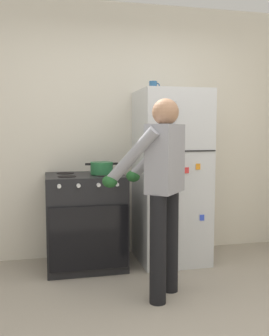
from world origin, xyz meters
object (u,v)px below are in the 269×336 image
object	(u,v)px
refrigerator	(171,177)
person_cook	(161,180)
stove_range	(86,221)
red_pot	(102,168)
coffee_mug	(153,86)

from	to	relation	value
refrigerator	person_cook	world-z (taller)	refrigerator
stove_range	red_pot	distance (m)	0.55
refrigerator	stove_range	bearing A→B (deg)	-179.35
stove_range	coffee_mug	world-z (taller)	coffee_mug
red_pot	refrigerator	bearing A→B (deg)	3.91
person_cook	coffee_mug	distance (m)	1.25
coffee_mug	red_pot	bearing A→B (deg)	-169.68
red_pot	coffee_mug	world-z (taller)	coffee_mug
stove_range	red_pot	bearing A→B (deg)	-13.92
person_cook	coffee_mug	bearing A→B (deg)	78.08
coffee_mug	refrigerator	bearing A→B (deg)	-15.83
stove_range	coffee_mug	bearing A→B (deg)	4.86
coffee_mug	stove_range	bearing A→B (deg)	-175.14
refrigerator	coffee_mug	xyz separation A→B (m)	(-0.18, 0.05, 0.93)
refrigerator	person_cook	size ratio (longest dim) A/B	1.10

